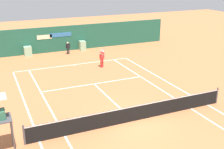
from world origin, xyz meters
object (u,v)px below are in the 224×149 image
at_px(tennis_ball_mid_court, 138,73).
at_px(tennis_ball_near_service_line, 48,112).
at_px(player_on_baseline, 102,57).
at_px(ball_kid_right_post, 68,47).

xyz_separation_m(tennis_ball_mid_court, tennis_ball_near_service_line, (-8.46, -4.17, 0.00)).
relative_size(player_on_baseline, tennis_ball_mid_court, 26.72).
xyz_separation_m(ball_kid_right_post, tennis_ball_near_service_line, (-4.79, -12.46, -0.70)).
xyz_separation_m(player_on_baseline, ball_kid_right_post, (-1.51, 5.56, -0.22)).
bearing_deg(tennis_ball_near_service_line, player_on_baseline, 47.62).
distance_m(ball_kid_right_post, tennis_ball_mid_court, 9.09).
height_order(ball_kid_right_post, tennis_ball_mid_court, ball_kid_right_post).
relative_size(player_on_baseline, ball_kid_right_post, 1.42).
bearing_deg(tennis_ball_near_service_line, ball_kid_right_post, 68.99).
bearing_deg(tennis_ball_mid_court, tennis_ball_near_service_line, -153.75).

